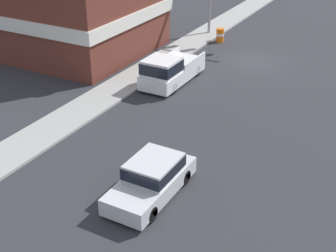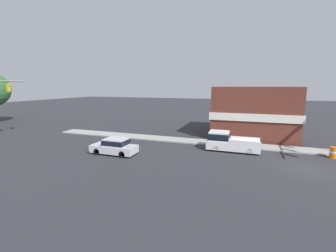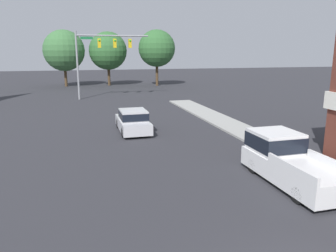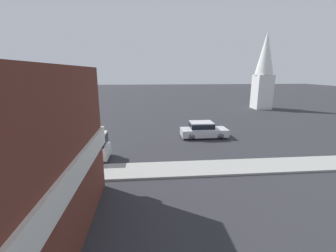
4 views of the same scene
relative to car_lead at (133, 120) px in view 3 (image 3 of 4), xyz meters
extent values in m
cylinder|color=gray|center=(-3.52, 17.72, 3.11)|extent=(0.22, 0.22, 7.87)
cylinder|color=gray|center=(0.69, 17.72, 6.55)|extent=(8.40, 0.18, 0.18)
cube|color=gold|center=(-0.91, 17.72, 5.68)|extent=(0.36, 0.36, 1.05)
sphere|color=green|center=(-0.91, 17.52, 6.00)|extent=(0.22, 0.22, 0.22)
cube|color=gold|center=(0.89, 17.72, 5.68)|extent=(0.36, 0.36, 1.05)
sphere|color=green|center=(0.89, 17.52, 6.00)|extent=(0.22, 0.22, 0.22)
cube|color=gold|center=(2.69, 17.72, 5.68)|extent=(0.36, 0.36, 1.05)
sphere|color=green|center=(2.69, 17.52, 6.00)|extent=(0.22, 0.22, 0.22)
cube|color=#196B38|center=(-2.32, 17.72, 6.26)|extent=(1.40, 0.04, 0.30)
cylinder|color=black|center=(-0.85, 1.53, -0.49)|extent=(0.22, 0.66, 0.66)
cylinder|color=black|center=(0.85, 1.53, -0.49)|extent=(0.22, 0.66, 0.66)
cylinder|color=black|center=(-0.85, -1.31, -0.49)|extent=(0.22, 0.66, 0.66)
cylinder|color=black|center=(0.85, -1.31, -0.49)|extent=(0.22, 0.66, 0.66)
cube|color=silver|center=(0.00, 0.11, -0.28)|extent=(1.93, 4.58, 0.72)
cube|color=silver|center=(0.00, -0.16, 0.42)|extent=(1.77, 2.20, 0.69)
cube|color=black|center=(0.00, -0.16, 0.42)|extent=(1.79, 2.28, 0.48)
cylinder|color=black|center=(4.10, -9.41, -0.49)|extent=(0.22, 0.66, 0.66)
cylinder|color=black|center=(5.94, -9.41, -0.49)|extent=(0.22, 0.66, 0.66)
cylinder|color=black|center=(4.10, -12.71, -0.49)|extent=(0.22, 0.66, 0.66)
cube|color=white|center=(5.02, -11.06, -0.22)|extent=(2.06, 5.32, 0.85)
cube|color=white|center=(5.02, -9.61, 0.68)|extent=(1.96, 2.02, 0.95)
cube|color=black|center=(5.02, -9.61, 0.68)|extent=(1.98, 2.10, 0.66)
cube|color=white|center=(4.05, -12.22, 0.38)|extent=(0.12, 3.00, 0.35)
cube|color=white|center=(5.99, -12.22, 0.38)|extent=(0.12, 3.00, 0.35)
cylinder|color=#4C3823|center=(-5.45, 33.78, 0.57)|extent=(0.44, 0.44, 2.79)
sphere|color=#3D703D|center=(-5.45, 33.78, 4.90)|extent=(6.52, 6.52, 6.52)
cylinder|color=#4C3823|center=(1.49, 33.59, 0.62)|extent=(0.44, 0.44, 2.88)
sphere|color=#336633|center=(1.49, 33.59, 4.85)|extent=(6.20, 6.20, 6.20)
cylinder|color=#4C3823|center=(9.16, 31.10, 0.87)|extent=(0.44, 0.44, 3.38)
sphere|color=#336633|center=(9.16, 31.10, 5.25)|extent=(5.99, 5.99, 5.99)
camera|label=1|loc=(-8.25, 13.58, 10.87)|focal=50.00mm
camera|label=2|loc=(-18.69, -12.19, 5.90)|focal=24.00mm
camera|label=3|loc=(-3.56, -22.30, 4.71)|focal=35.00mm
camera|label=4|loc=(21.22, -5.47, 5.57)|focal=24.00mm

